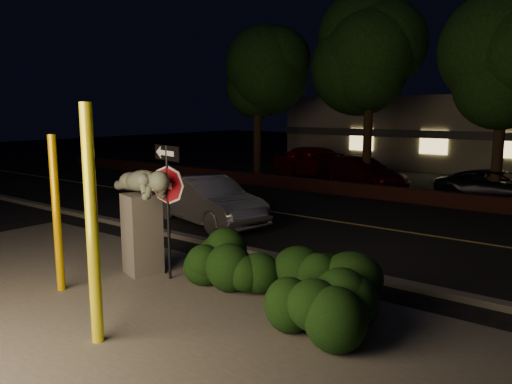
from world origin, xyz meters
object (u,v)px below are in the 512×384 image
Objects in this scene: yellow_pole_left at (57,214)px; parked_car_red at (319,161)px; yellow_pole_right at (92,227)px; silver_sedan at (207,200)px; signpost at (168,185)px; parked_car_darkred at (361,172)px; parked_car_dark at (500,187)px; sculpture at (142,208)px.

yellow_pole_left reaches higher than parked_car_red.
yellow_pole_right is 0.81× the size of silver_sedan.
yellow_pole_right is 2.71m from signpost.
silver_sedan reaches higher than parked_car_darkred.
parked_car_red is at bearing 27.21° from silver_sedan.
signpost is at bearing -150.21° from parked_car_darkred.
yellow_pole_left is at bearing -164.17° from parked_car_red.
parked_car_darkred is at bearing 84.94° from parked_car_dark.
parked_car_darkred is (-1.51, 12.93, -0.69)m from sculpture.
sculpture reaches higher than silver_sedan.
parked_car_darkred is 5.48m from parked_car_dark.
yellow_pole_left is 16.65m from parked_car_red.
signpost is at bearing -158.66° from parked_car_red.
signpost is (-1.15, 2.44, 0.17)m from yellow_pole_right.
sculpture is 4.60m from silver_sedan.
silver_sedan is at bearing 121.04° from yellow_pole_right.
signpost is 0.56× the size of parked_car_red.
yellow_pole_right is 0.80× the size of parked_car_dark.
parked_car_red reaches higher than parked_car_darkred.
parked_car_red is (-4.55, 14.59, -0.55)m from sculpture.
sculpture is at bearing -158.98° from signpost.
parked_car_darkred is (3.04, -1.66, -0.13)m from parked_car_red.
parked_car_dark is at bearing -21.67° from silver_sedan.
yellow_pole_right is (2.27, -0.82, 0.26)m from yellow_pole_left.
silver_sedan is 0.98× the size of parked_car_dark.
yellow_pole_right is 15.68m from parked_car_darkred.
silver_sedan is 0.90× the size of parked_car_red.
yellow_pole_right is 0.73× the size of parked_car_red.
parked_car_red is at bearing 110.57° from yellow_pole_right.
parked_car_dark is (2.13, 14.81, -1.09)m from yellow_pole_right.
yellow_pole_left is 2.02m from signpost.
yellow_pole_right is 1.29× the size of signpost.
parked_car_dark is at bearing 88.60° from signpost.
parked_car_darkred is (-3.32, 15.29, -1.03)m from yellow_pole_right.
signpost is at bearing 24.32° from sculpture.
yellow_pole_right is at bearing 171.76° from parked_car_dark.
parked_car_dark is (5.46, -0.48, -0.06)m from parked_car_darkred.
sculpture is at bearing 73.46° from yellow_pole_left.
signpost reaches higher than parked_car_darkred.
sculpture reaches higher than parked_car_darkred.
parked_car_red is at bearing 104.24° from yellow_pole_left.
parked_car_red is 1.09× the size of parked_car_dark.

